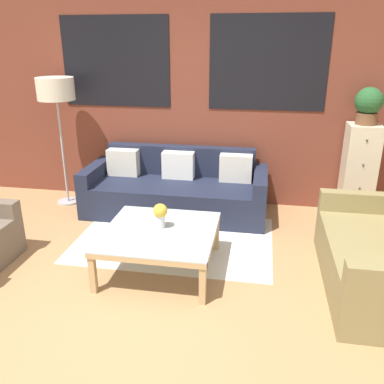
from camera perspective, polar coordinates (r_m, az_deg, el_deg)
name	(u,v)px	position (r m, az deg, el deg)	size (l,w,h in m)	color
ground_plane	(139,303)	(3.55, -7.49, -15.13)	(16.00, 16.00, 0.00)	#AD7F51
wall_back_brick	(190,95)	(5.30, -0.27, 13.49)	(8.40, 0.09, 2.80)	brown
rug	(175,239)	(4.51, -2.46, -6.60)	(2.12, 1.44, 0.00)	silver
couch_dark	(176,190)	(5.12, -2.23, 0.23)	(2.24, 0.88, 0.78)	#1E2338
settee_vintage	(382,257)	(3.90, 25.06, -8.24)	(0.80, 1.61, 0.92)	olive
coffee_table	(160,235)	(3.82, -4.53, -6.09)	(1.03, 1.03, 0.41)	silver
floor_lamp	(56,93)	(5.41, -18.55, 13.02)	(0.46, 0.46, 1.64)	#B2B2B7
drawer_cabinet	(358,172)	(5.27, 22.29, 2.61)	(0.36, 0.37, 1.15)	beige
potted_plant	(368,105)	(5.10, 23.52, 11.19)	(0.31, 0.31, 0.42)	brown
flower_vase	(160,214)	(3.79, -4.47, -3.07)	(0.13, 0.13, 0.24)	silver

